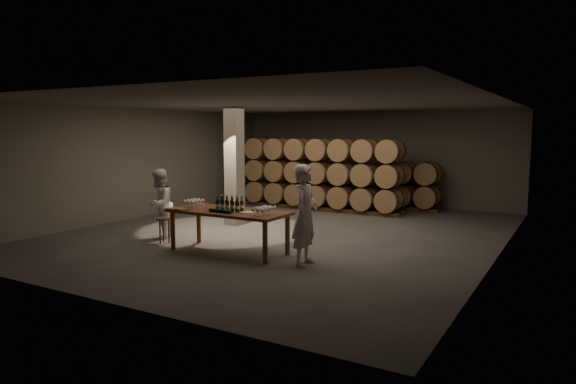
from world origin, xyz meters
The scene contains 15 objects.
room centered at (-1.80, 0.20, 1.60)m, with size 12.00×12.00×12.00m.
tasting_table centered at (0.00, -2.50, 0.80)m, with size 2.60×1.10×0.90m.
barrel_stack_back centered at (-0.57, 5.20, 0.83)m, with size 6.26×0.95×1.57m.
barrel_stack_front centered at (-0.96, 3.80, 1.20)m, with size 5.48×0.95×2.31m.
bottle_cluster centered at (0.02, -2.49, 1.01)m, with size 0.60×0.23×0.31m.
lying_bottles centered at (0.04, -2.83, 0.94)m, with size 0.62×0.08×0.08m.
glass_cluster_left centered at (-0.89, -2.57, 1.03)m, with size 0.31×0.42×0.19m.
glass_cluster_right centered at (0.94, -2.58, 1.02)m, with size 0.30×0.52×0.16m.
plate centered at (0.52, -2.55, 0.91)m, with size 0.29×0.29×0.02m, color white.
notebook_near centered at (-0.91, -2.95, 0.92)m, with size 0.23×0.18×0.03m, color olive.
notebook_corner centered at (-1.13, -2.93, 0.91)m, with size 0.23×0.29×0.02m, color olive.
pen centered at (-0.75, -2.93, 0.91)m, with size 0.01×0.01×0.15m, color black.
stool centered at (-1.85, -2.49, 0.47)m, with size 0.35×0.35×0.58m.
person_man centered at (1.86, -2.57, 0.97)m, with size 0.71×0.46×1.94m, color silver.
person_woman centered at (-2.28, -2.18, 0.83)m, with size 0.81×0.63×1.66m, color white.
Camera 1 is at (6.41, -11.10, 2.58)m, focal length 32.00 mm.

